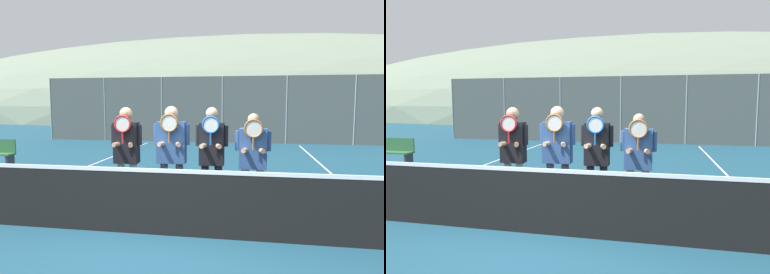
# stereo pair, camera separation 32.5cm
# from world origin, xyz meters

# --- Properties ---
(ground_plane) EXTENTS (120.00, 120.00, 0.00)m
(ground_plane) POSITION_xyz_m (0.00, 0.00, 0.00)
(ground_plane) COLOR navy
(hill_distant) EXTENTS (115.92, 64.40, 22.54)m
(hill_distant) POSITION_xyz_m (0.00, 52.22, 0.00)
(hill_distant) COLOR slate
(hill_distant) RESTS_ON ground_plane
(clubhouse_building) EXTENTS (18.54, 5.50, 3.16)m
(clubhouse_building) POSITION_xyz_m (-1.18, 19.18, 1.60)
(clubhouse_building) COLOR beige
(clubhouse_building) RESTS_ON ground_plane
(fence_back) EXTENTS (17.88, 0.06, 3.15)m
(fence_back) POSITION_xyz_m (-0.00, 11.69, 1.58)
(fence_back) COLOR gray
(fence_back) RESTS_ON ground_plane
(tennis_net) EXTENTS (9.41, 0.09, 1.08)m
(tennis_net) POSITION_xyz_m (0.00, 0.00, 0.51)
(tennis_net) COLOR gray
(tennis_net) RESTS_ON ground_plane
(court_line_left_sideline) EXTENTS (0.05, 16.00, 0.01)m
(court_line_left_sideline) POSITION_xyz_m (-3.50, 3.00, 0.00)
(court_line_left_sideline) COLOR white
(court_line_left_sideline) RESTS_ON ground_plane
(court_line_right_sideline) EXTENTS (0.05, 16.00, 0.01)m
(court_line_right_sideline) POSITION_xyz_m (3.50, 3.00, 0.00)
(court_line_right_sideline) COLOR white
(court_line_right_sideline) RESTS_ON ground_plane
(player_leftmost) EXTENTS (0.55, 0.34, 1.84)m
(player_leftmost) POSITION_xyz_m (-0.79, 0.88, 1.09)
(player_leftmost) COLOR white
(player_leftmost) RESTS_ON ground_plane
(player_center_left) EXTENTS (0.62, 0.34, 1.86)m
(player_center_left) POSITION_xyz_m (-0.01, 0.96, 1.12)
(player_center_left) COLOR #56565B
(player_center_left) RESTS_ON ground_plane
(player_center_right) EXTENTS (0.54, 0.34, 1.84)m
(player_center_right) POSITION_xyz_m (0.68, 0.92, 1.07)
(player_center_right) COLOR #232838
(player_center_right) RESTS_ON ground_plane
(player_rightmost) EXTENTS (0.58, 0.34, 1.75)m
(player_rightmost) POSITION_xyz_m (1.35, 0.97, 1.02)
(player_rightmost) COLOR white
(player_rightmost) RESTS_ON ground_plane
(car_far_left) EXTENTS (4.18, 2.09, 1.83)m
(car_far_left) POSITION_xyz_m (-4.74, 15.28, 0.93)
(car_far_left) COLOR silver
(car_far_left) RESTS_ON ground_plane
(car_left_of_center) EXTENTS (4.73, 1.96, 1.69)m
(car_left_of_center) POSITION_xyz_m (0.16, 14.81, 0.87)
(car_left_of_center) COLOR #285638
(car_left_of_center) RESTS_ON ground_plane
(car_center) EXTENTS (4.75, 2.08, 1.79)m
(car_center) POSITION_xyz_m (5.35, 15.05, 0.92)
(car_center) COLOR maroon
(car_center) RESTS_ON ground_plane
(bench_courtside) EXTENTS (1.56, 0.36, 0.85)m
(bench_courtside) POSITION_xyz_m (-6.23, 4.15, 0.46)
(bench_courtside) COLOR #2D6038
(bench_courtside) RESTS_ON ground_plane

